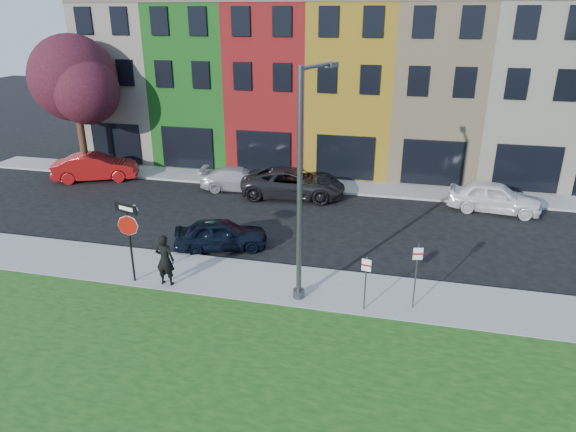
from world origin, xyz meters
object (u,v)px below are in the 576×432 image
(man, at_px, (165,260))
(sedan_near, at_px, (221,234))
(stop_sign, at_px, (128,227))
(street_lamp, at_px, (303,188))

(man, distance_m, sedan_near, 3.71)
(stop_sign, xyz_separation_m, sedan_near, (2.07, 3.67, -1.63))
(man, xyz_separation_m, street_lamp, (4.99, 0.40, 2.99))
(stop_sign, relative_size, man, 1.56)
(stop_sign, xyz_separation_m, man, (1.29, 0.07, -1.20))
(man, distance_m, street_lamp, 5.83)
(street_lamp, bearing_deg, man, -158.28)
(sedan_near, bearing_deg, man, 147.17)
(stop_sign, xyz_separation_m, street_lamp, (6.28, 0.47, 1.79))
(sedan_near, xyz_separation_m, street_lamp, (4.21, -3.20, 3.42))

